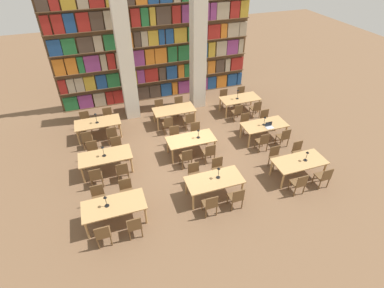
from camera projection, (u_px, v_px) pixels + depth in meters
The scene contains 58 objects.
ground_plane at pixel (190, 154), 12.08m from camera, with size 40.00×40.00×0.00m, color brown.
bookshelf_bank at pixel (155, 46), 14.45m from camera, with size 9.71×0.35×5.50m.
pillar_left at pixel (125, 54), 12.73m from camera, with size 0.63×0.63×6.00m.
pillar_center at pixel (198, 46), 13.59m from camera, with size 0.63×0.63×6.00m.
reading_table_0 at pixel (114, 207), 8.96m from camera, with size 1.88×0.91×0.73m.
chair_0 at pixel (103, 234), 8.40m from camera, with size 0.42×0.40×0.87m.
chair_1 at pixel (98, 197), 9.52m from camera, with size 0.42×0.40×0.87m.
chair_2 at pixel (134, 225), 8.63m from camera, with size 0.42×0.40×0.87m.
chair_3 at pixel (126, 191), 9.75m from camera, with size 0.42×0.40×0.87m.
desk_lamp_0 at pixel (105, 199), 8.72m from camera, with size 0.14×0.14×0.41m.
reading_table_1 at pixel (214, 181), 9.85m from camera, with size 1.88×0.91×0.73m.
chair_4 at pixel (210, 204), 9.28m from camera, with size 0.42×0.40×0.87m.
chair_5 at pixel (195, 174), 10.41m from camera, with size 0.42×0.40×0.87m.
chair_6 at pixel (236, 197), 9.52m from camera, with size 0.42×0.40×0.87m.
chair_7 at pixel (218, 168), 10.64m from camera, with size 0.42×0.40×0.87m.
desk_lamp_1 at pixel (219, 171), 9.70m from camera, with size 0.14×0.14×0.45m.
reading_table_2 at pixel (299, 163), 10.62m from camera, with size 1.88×0.91×0.73m.
chair_8 at pixel (299, 183), 10.04m from camera, with size 0.42×0.40×0.87m.
chair_9 at pixel (275, 157), 11.16m from camera, with size 0.42×0.40×0.87m.
chair_10 at pixel (324, 176), 10.29m from camera, with size 0.42×0.40×0.87m.
chair_11 at pixel (298, 152), 11.42m from camera, with size 0.42×0.40×0.87m.
desk_lamp_2 at pixel (307, 154), 10.44m from camera, with size 0.14×0.14×0.40m.
reading_table_3 at pixel (105, 157), 10.86m from camera, with size 1.88×0.91×0.73m.
chair_12 at pixel (96, 176), 10.29m from camera, with size 0.42×0.40×0.87m.
chair_13 at pixel (93, 152), 11.42m from camera, with size 0.42×0.40×0.87m.
chair_14 at pixel (122, 171), 10.53m from camera, with size 0.42×0.40×0.87m.
chair_15 at pixel (117, 147), 11.65m from camera, with size 0.42×0.40×0.87m.
desk_lamp_3 at pixel (103, 149), 10.63m from camera, with size 0.14×0.14×0.43m.
reading_table_4 at pixel (191, 140), 11.71m from camera, with size 1.88×0.91×0.73m.
chair_16 at pixel (186, 157), 11.14m from camera, with size 0.42×0.40×0.87m.
chair_17 at pixel (175, 136), 12.26m from camera, with size 0.42×0.40×0.87m.
chair_18 at pixel (209, 152), 11.38m from camera, with size 0.42×0.40×0.87m.
chair_19 at pixel (196, 132), 12.50m from camera, with size 0.42×0.40×0.87m.
desk_lamp_4 at pixel (198, 132), 11.56m from camera, with size 0.14×0.14×0.40m.
reading_table_5 at pixel (264, 126), 12.54m from camera, with size 1.88×0.91×0.73m.
chair_20 at pixel (263, 141), 11.96m from camera, with size 0.42×0.40×0.87m.
chair_21 at pixel (246, 122), 13.09m from camera, with size 0.42×0.40×0.87m.
chair_22 at pixel (284, 137), 12.21m from camera, with size 0.42×0.40×0.87m.
chair_23 at pixel (265, 119), 13.34m from camera, with size 0.42×0.40×0.87m.
desk_lamp_5 at pixel (265, 119), 12.30m from camera, with size 0.14×0.14×0.41m.
laptop at pixel (269, 126), 12.29m from camera, with size 0.32×0.22×0.21m.
reading_table_6 at pixel (98, 124), 12.68m from camera, with size 1.88×0.91×0.73m.
chair_24 at pixel (87, 139), 12.09m from camera, with size 0.42×0.40×0.87m.
chair_25 at pixel (85, 121), 13.22m from camera, with size 0.42×0.40×0.87m.
chair_26 at pixel (112, 134), 12.35m from camera, with size 0.42×0.40×0.87m.
chair_27 at pixel (108, 117), 13.47m from camera, with size 0.42×0.40×0.87m.
desk_lamp_6 at pixel (96, 116), 12.41m from camera, with size 0.14×0.14×0.47m.
reading_table_7 at pixel (174, 111), 13.56m from camera, with size 1.88×0.91×0.73m.
chair_28 at pixel (168, 124), 12.97m from camera, with size 0.42×0.40×0.87m.
chair_29 at pixel (160, 108), 14.10m from camera, with size 0.42×0.40×0.87m.
chair_30 at pixel (189, 120), 13.22m from camera, with size 0.42×0.40×0.87m.
chair_31 at pixel (179, 105), 14.35m from camera, with size 0.42×0.40×0.87m.
reading_table_8 at pixel (240, 100), 14.42m from camera, with size 1.88×0.91×0.73m.
chair_32 at pixel (237, 112), 13.84m from camera, with size 0.42×0.40×0.87m.
chair_33 at pixel (224, 98), 14.96m from camera, with size 0.42×0.40×0.87m.
chair_34 at pixel (256, 108), 14.09m from camera, with size 0.42×0.40×0.87m.
chair_35 at pixel (242, 95), 15.21m from camera, with size 0.42×0.40×0.87m.
desk_lamp_7 at pixel (238, 93), 14.13m from camera, with size 0.14×0.14×0.48m.
Camera 1 is at (-2.98, -9.00, 7.49)m, focal length 28.00 mm.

